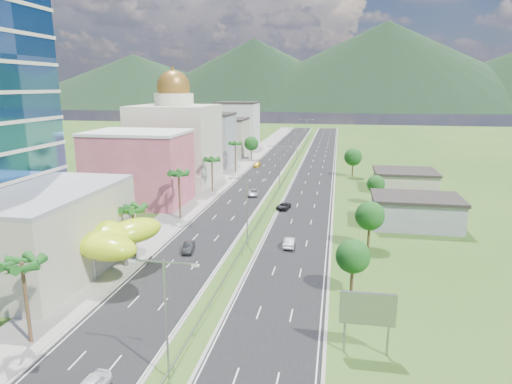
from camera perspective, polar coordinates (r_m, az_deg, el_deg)
The scene contains 36 objects.
ground at distance 64.58m, azimuth -2.83°, elevation -9.50°, with size 500.00×500.00×0.00m, color #2D5119.
road_left at distance 151.58m, azimuth 2.04°, elevation 3.70°, with size 11.00×260.00×0.04m, color black.
road_right at distance 150.23m, azimuth 7.73°, elevation 3.50°, with size 11.00×260.00×0.04m, color black.
sidewalk_left at distance 153.19m, azimuth -1.48°, elevation 3.82°, with size 7.00×260.00×0.12m, color gray.
median_guardrail at distance 132.96m, azimuth 4.14°, elevation 2.60°, with size 0.10×216.06×0.76m.
streetlight_median_a at distance 40.05m, azimuth -11.23°, elevation -13.98°, with size 6.04×0.25×11.00m.
streetlight_median_b at distance 71.71m, azimuth -1.10°, elevation -1.48°, with size 6.04×0.25×11.00m.
streetlight_median_c at distance 110.39m, azimuth 2.97°, elevation 3.68°, with size 6.04×0.25×11.00m.
streetlight_median_d at distance 154.71m, azimuth 5.10°, elevation 6.36°, with size 6.04×0.25×11.00m.
streetlight_median_e at distance 199.33m, azimuth 6.29°, elevation 7.84°, with size 6.04×0.25×11.00m.
lime_canopy at distance 66.67m, azimuth -20.76°, elevation -5.07°, with size 18.00×15.00×7.40m.
pink_shophouse at distance 100.70m, azimuth -14.42°, elevation 2.80°, with size 20.00×15.00×15.00m, color #B94C5D.
domed_building at distance 121.21m, azimuth -10.03°, elevation 6.55°, with size 20.00×20.00×28.70m.
midrise_grey at distance 144.88m, azimuth -6.21°, elevation 6.38°, with size 16.00×15.00×16.00m, color gray.
midrise_beige at distance 166.13m, azimuth -4.06°, elevation 6.76°, with size 16.00×15.00×13.00m, color #ADA58E.
midrise_white at distance 188.16m, azimuth -2.34°, elevation 8.29°, with size 16.00×15.00×18.00m, color silver.
billboard at distance 45.07m, azimuth 13.77°, elevation -14.20°, with size 5.20×0.35×6.20m.
shed_near at distance 87.18m, azimuth 19.33°, elevation -2.47°, with size 15.00×10.00×5.00m, color gray.
shed_far at distance 116.44m, azimuth 18.07°, elevation 1.27°, with size 14.00×12.00×4.40m, color #ADA58E.
palm_tree_a at distance 49.29m, azimuth -27.20°, elevation -8.33°, with size 3.60×3.60×9.10m.
palm_tree_b at distance 69.06m, azimuth -15.16°, elevation -2.25°, with size 3.60×3.60×8.10m.
palm_tree_c at distance 86.73m, azimuth -9.64°, elevation 2.09°, with size 3.60×3.60×9.60m.
palm_tree_d at distance 108.46m, azimuth -5.54°, elevation 3.89°, with size 3.60×3.60×8.60m.
palm_tree_e at distance 132.35m, azimuth -2.62°, elevation 5.94°, with size 3.60×3.60×9.40m.
leafy_tree_lfar at distance 156.97m, azimuth -0.58°, elevation 6.08°, with size 4.90×4.90×8.05m.
leafy_tree_ra at distance 56.75m, azimuth 12.03°, elevation -7.87°, with size 4.20×4.20×6.90m.
leafy_tree_rb at distance 72.94m, azimuth 14.04°, elevation -2.91°, with size 4.55×4.55×7.47m.
leafy_tree_rc at distance 100.50m, azimuth 14.75°, elevation 0.94°, with size 3.85×3.85×6.33m.
leafy_tree_rd at distance 129.55m, azimuth 12.04°, elevation 4.29°, with size 4.90×4.90×8.05m.
mountain_ridge at distance 510.76m, azimuth 15.62°, elevation 9.86°, with size 860.00×140.00×90.00m, color black, non-canonical shape.
car_dark_left at distance 71.00m, azimuth -8.44°, elevation -6.85°, with size 1.48×4.24×1.40m, color black.
car_silver_mid_left at distance 105.49m, azimuth -0.35°, elevation -0.07°, with size 2.37×5.13×1.43m, color #B2B5BA.
car_yellow_far_left at distance 143.42m, azimuth 0.12°, elevation 3.43°, with size 1.80×4.43×1.28m, color gold.
car_silver_right at distance 72.54m, azimuth 4.19°, elevation -6.25°, with size 1.63×4.66×1.54m, color #B0B1B8.
car_dark_far_right at distance 94.30m, azimuth 3.50°, elevation -1.72°, with size 2.22×4.82×1.34m, color black.
motorcycle at distance 67.77m, azimuth -13.13°, elevation -8.07°, with size 0.64×2.13×1.36m, color black.
Camera 1 is at (13.63, -58.04, 24.83)m, focal length 32.00 mm.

